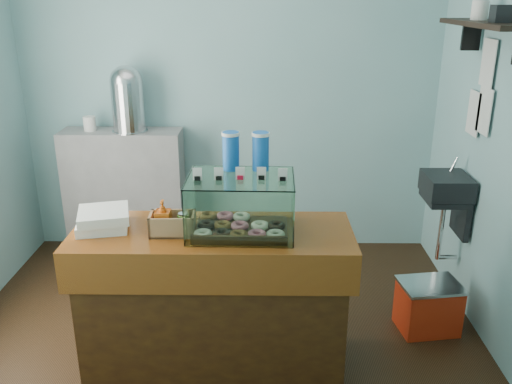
{
  "coord_description": "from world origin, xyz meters",
  "views": [
    {
      "loc": [
        0.29,
        -3.06,
        2.16
      ],
      "look_at": [
        0.25,
        -0.15,
        1.1
      ],
      "focal_mm": 38.0,
      "sensor_mm": 36.0,
      "label": 1
    }
  ],
  "objects_px": {
    "counter": "(214,299)",
    "coffee_urn": "(127,97)",
    "display_case": "(241,201)",
    "red_cooler": "(428,306)"
  },
  "relations": [
    {
      "from": "counter",
      "to": "coffee_urn",
      "type": "bearing_deg",
      "value": 117.61
    },
    {
      "from": "coffee_urn",
      "to": "counter",
      "type": "bearing_deg",
      "value": -62.39
    },
    {
      "from": "red_cooler",
      "to": "display_case",
      "type": "bearing_deg",
      "value": -172.59
    },
    {
      "from": "counter",
      "to": "display_case",
      "type": "distance_m",
      "value": 0.64
    },
    {
      "from": "red_cooler",
      "to": "counter",
      "type": "bearing_deg",
      "value": -173.3
    },
    {
      "from": "coffee_urn",
      "to": "red_cooler",
      "type": "bearing_deg",
      "value": -27.64
    },
    {
      "from": "coffee_urn",
      "to": "display_case",
      "type": "bearing_deg",
      "value": -57.36
    },
    {
      "from": "counter",
      "to": "coffee_urn",
      "type": "relative_size",
      "value": 2.97
    },
    {
      "from": "display_case",
      "to": "red_cooler",
      "type": "xyz_separation_m",
      "value": [
        1.25,
        0.36,
        -0.9
      ]
    },
    {
      "from": "display_case",
      "to": "counter",
      "type": "bearing_deg",
      "value": -168.72
    }
  ]
}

